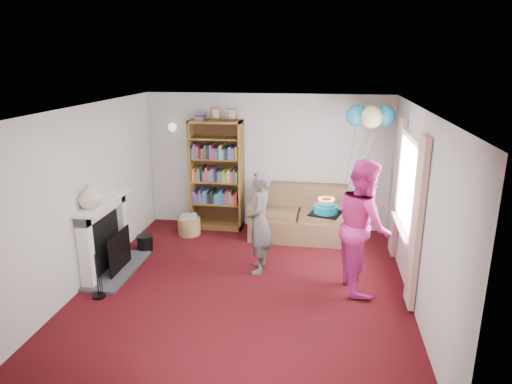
% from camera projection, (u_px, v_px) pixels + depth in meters
% --- Properties ---
extents(ground, '(5.00, 5.00, 0.00)m').
position_uv_depth(ground, '(244.00, 287.00, 6.45)').
color(ground, '#35070C').
rests_on(ground, ground).
extents(wall_back, '(4.50, 0.02, 2.50)m').
position_uv_depth(wall_back, '(267.00, 162.00, 8.48)').
color(wall_back, silver).
rests_on(wall_back, ground).
extents(wall_left, '(0.02, 5.00, 2.50)m').
position_uv_depth(wall_left, '(86.00, 195.00, 6.42)').
color(wall_left, silver).
rests_on(wall_left, ground).
extents(wall_right, '(0.02, 5.00, 2.50)m').
position_uv_depth(wall_right, '(419.00, 211.00, 5.78)').
color(wall_right, silver).
rests_on(wall_right, ground).
extents(ceiling, '(4.50, 5.00, 0.01)m').
position_uv_depth(ceiling, '(243.00, 108.00, 5.74)').
color(ceiling, white).
rests_on(ceiling, wall_back).
extents(fireplace, '(0.55, 1.80, 1.12)m').
position_uv_depth(fireplace, '(108.00, 240.00, 6.79)').
color(fireplace, '#3F3F42').
rests_on(fireplace, ground).
extents(window_bay, '(0.14, 2.02, 2.20)m').
position_uv_depth(window_bay, '(407.00, 200.00, 6.37)').
color(window_bay, white).
rests_on(window_bay, ground).
extents(wall_sconce, '(0.16, 0.23, 0.16)m').
position_uv_depth(wall_sconce, '(172.00, 127.00, 8.41)').
color(wall_sconce, gold).
rests_on(wall_sconce, ground).
extents(bookcase, '(0.96, 0.42, 2.24)m').
position_uv_depth(bookcase, '(217.00, 176.00, 8.49)').
color(bookcase, '#472B14').
rests_on(bookcase, ground).
extents(sofa, '(1.71, 0.90, 0.90)m').
position_uv_depth(sofa, '(299.00, 218.00, 8.23)').
color(sofa, brown).
rests_on(sofa, ground).
extents(wicker_basket, '(0.41, 0.41, 0.37)m').
position_uv_depth(wicker_basket, '(189.00, 225.00, 8.32)').
color(wicker_basket, '#9B7648').
rests_on(wicker_basket, ground).
extents(person_striped, '(0.39, 0.58, 1.57)m').
position_uv_depth(person_striped, '(260.00, 222.00, 6.73)').
color(person_striped, black).
rests_on(person_striped, ground).
extents(person_magenta, '(0.86, 1.02, 1.85)m').
position_uv_depth(person_magenta, '(363.00, 226.00, 6.19)').
color(person_magenta, '#D52A88').
rests_on(person_magenta, ground).
extents(birthday_cake, '(0.40, 0.40, 0.22)m').
position_uv_depth(birthday_cake, '(326.00, 209.00, 6.23)').
color(birthday_cake, black).
rests_on(birthday_cake, ground).
extents(balloons, '(0.78, 0.78, 1.72)m').
position_uv_depth(balloons, '(371.00, 116.00, 7.31)').
color(balloons, '#3F3F3F').
rests_on(balloons, ground).
extents(mantel_vase, '(0.41, 0.41, 0.34)m').
position_uv_depth(mantel_vase, '(90.00, 196.00, 6.25)').
color(mantel_vase, beige).
rests_on(mantel_vase, fireplace).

